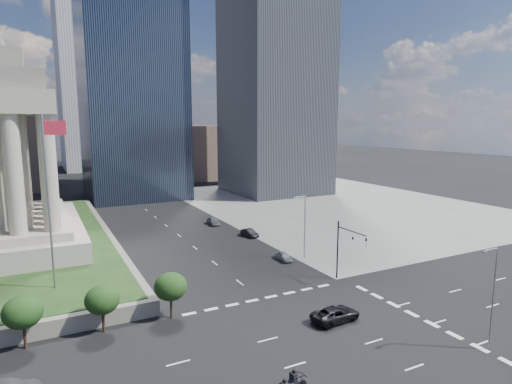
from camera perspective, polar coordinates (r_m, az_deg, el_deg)
ground at (r=132.72m, az=-16.94°, el=-0.31°), size 500.00×500.00×0.00m
sidewalk_ne at (r=114.45m, az=10.33°, el=-1.52°), size 68.00×90.00×0.03m
flagpole at (r=53.65m, az=-25.85°, el=-0.11°), size 2.52×0.24×20.00m
midrise_glass at (r=126.85m, az=-16.25°, el=12.91°), size 26.00×26.00×60.00m
highrise_ne at (r=134.37m, az=2.55°, el=21.65°), size 26.00×28.00×100.00m
building_filler_ne at (r=168.59m, az=-8.18°, el=5.35°), size 20.00×30.00×20.00m
building_filler_nw at (r=159.39m, az=-29.89°, el=5.46°), size 24.00×30.00×28.00m
traffic_signal_ne at (r=57.60m, az=11.96°, el=-6.81°), size 0.30×5.74×8.00m
street_lamp_south at (r=45.47m, az=28.99°, el=-11.61°), size 2.13×0.22×10.00m
street_lamp_north at (r=66.78m, az=6.41°, el=-4.09°), size 2.13×0.22×10.00m
pickup_truck at (r=48.14m, az=10.57°, el=-15.71°), size 5.75×2.97×1.55m
parked_sedan_near at (r=66.65m, az=3.76°, el=-8.56°), size 1.92×3.90×1.28m
parked_sedan_mid at (r=79.99m, az=-0.86°, el=-5.47°), size 4.41×1.94×1.41m
parked_sedan_far at (r=89.70m, az=-5.72°, el=-3.86°), size 2.19×4.72×1.56m
motorcycle_lead at (r=36.31m, az=4.91°, el=-23.98°), size 2.93×1.24×2.12m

